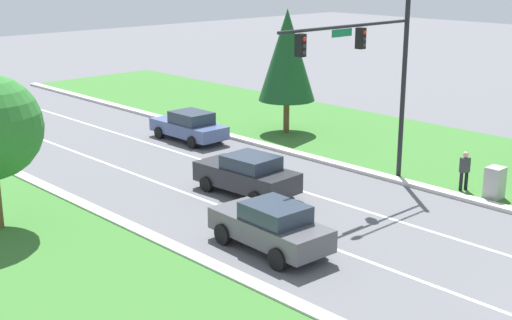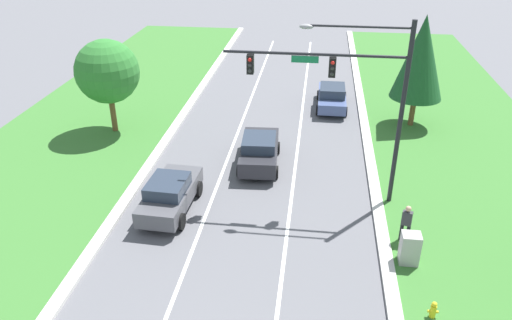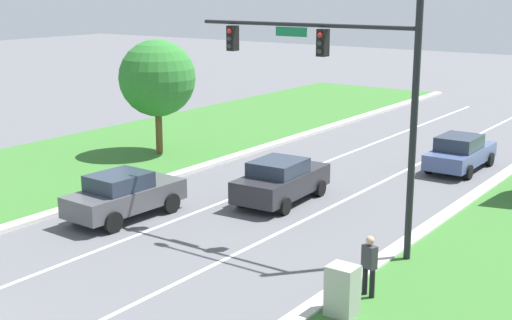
# 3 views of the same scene
# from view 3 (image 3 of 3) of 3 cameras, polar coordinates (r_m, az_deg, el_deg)

# --- Properties ---
(traffic_signal_mast) EXTENTS (7.51, 0.41, 8.13)m
(traffic_signal_mast) POSITION_cam_3_polar(r_m,az_deg,el_deg) (20.97, 7.38, 7.08)
(traffic_signal_mast) COLOR black
(traffic_signal_mast) RESTS_ON ground_plane
(charcoal_sedan) EXTENTS (2.22, 4.47, 1.63)m
(charcoal_sedan) POSITION_cam_3_polar(r_m,az_deg,el_deg) (26.33, 2.01, -1.63)
(charcoal_sedan) COLOR #28282D
(charcoal_sedan) RESTS_ON ground_plane
(graphite_sedan) EXTENTS (2.09, 4.38, 1.62)m
(graphite_sedan) POSITION_cam_3_polar(r_m,az_deg,el_deg) (24.87, -10.51, -2.75)
(graphite_sedan) COLOR #4C4C51
(graphite_sedan) RESTS_ON ground_plane
(slate_blue_sedan) EXTENTS (1.95, 4.49, 1.55)m
(slate_blue_sedan) POSITION_cam_3_polar(r_m,az_deg,el_deg) (32.17, 16.02, 0.58)
(slate_blue_sedan) COLOR #475684
(slate_blue_sedan) RESTS_ON ground_plane
(utility_cabinet) EXTENTS (0.70, 0.60, 1.33)m
(utility_cabinet) POSITION_cam_3_polar(r_m,az_deg,el_deg) (17.44, 6.92, -10.44)
(utility_cabinet) COLOR #9E9E99
(utility_cabinet) RESTS_ON ground_plane
(pedestrian) EXTENTS (0.43, 0.33, 1.69)m
(pedestrian) POSITION_cam_3_polar(r_m,az_deg,el_deg) (18.43, 9.04, -8.24)
(pedestrian) COLOR black
(pedestrian) RESTS_ON ground_plane
(oak_near_left_tree) EXTENTS (3.58, 3.58, 5.45)m
(oak_near_left_tree) POSITION_cam_3_polar(r_m,az_deg,el_deg) (33.60, -7.90, 6.49)
(oak_near_left_tree) COLOR brown
(oak_near_left_tree) RESTS_ON ground_plane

